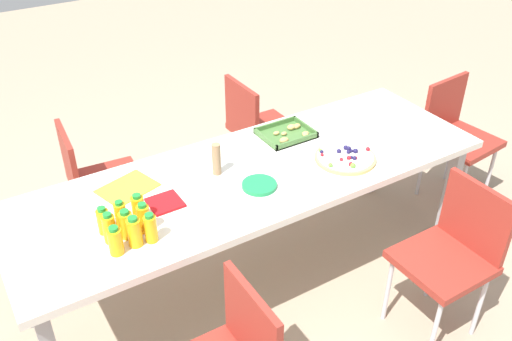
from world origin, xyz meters
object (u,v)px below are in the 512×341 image
at_px(juice_bottle_5, 144,218).
at_px(cardboard_tube, 216,159).
at_px(chair_far_right, 257,126).
at_px(paper_folder, 128,188).
at_px(chair_end, 455,130).
at_px(juice_bottle_1, 134,232).
at_px(juice_bottle_2, 151,228).
at_px(juice_bottle_6, 103,221).
at_px(chair_near_right, 453,249).
at_px(juice_bottle_0, 115,241).
at_px(fruit_pizza, 345,157).
at_px(juice_bottle_3, 109,228).
at_px(juice_bottle_7, 121,215).
at_px(napkin_stack, 165,203).
at_px(snack_tray, 288,133).
at_px(juice_bottle_8, 138,209).
at_px(plate_stack, 259,185).
at_px(chair_far_left, 95,179).
at_px(juice_bottle_4, 126,225).
at_px(party_table, 254,181).

relative_size(juice_bottle_5, cardboard_tube, 0.85).
bearing_deg(chair_far_right, paper_folder, -62.42).
bearing_deg(chair_end, juice_bottle_1, 0.84).
bearing_deg(juice_bottle_2, juice_bottle_6, 133.99).
distance_m(chair_near_right, juice_bottle_2, 1.46).
distance_m(juice_bottle_2, cardboard_tube, 0.57).
xyz_separation_m(juice_bottle_0, cardboard_tube, (0.64, 0.31, 0.02)).
distance_m(juice_bottle_6, fruit_pizza, 1.27).
relative_size(juice_bottle_3, juice_bottle_5, 1.01).
relative_size(juice_bottle_6, fruit_pizza, 0.41).
height_order(chair_near_right, juice_bottle_3, juice_bottle_3).
bearing_deg(juice_bottle_7, juice_bottle_0, -116.98).
distance_m(chair_far_right, juice_bottle_3, 1.63).
relative_size(chair_near_right, juice_bottle_2, 5.91).
bearing_deg(juice_bottle_6, napkin_stack, 10.08).
bearing_deg(juice_bottle_3, juice_bottle_6, 92.12).
bearing_deg(juice_bottle_3, snack_tray, 17.22).
xyz_separation_m(juice_bottle_0, juice_bottle_1, (0.09, 0.01, 0.00)).
bearing_deg(juice_bottle_8, plate_stack, -5.44).
distance_m(juice_bottle_6, juice_bottle_8, 0.16).
bearing_deg(snack_tray, chair_far_right, 75.42).
height_order(chair_far_left, juice_bottle_1, juice_bottle_1).
height_order(chair_near_right, chair_end, same).
xyz_separation_m(juice_bottle_4, paper_folder, (0.13, 0.34, -0.06)).
relative_size(chair_far_right, juice_bottle_6, 6.26).
distance_m(juice_bottle_5, juice_bottle_6, 0.17).
bearing_deg(plate_stack, juice_bottle_5, -178.05).
relative_size(juice_bottle_3, paper_folder, 0.56).
relative_size(party_table, plate_stack, 14.51).
height_order(juice_bottle_8, plate_stack, juice_bottle_8).
bearing_deg(snack_tray, juice_bottle_4, -161.38).
height_order(juice_bottle_3, juice_bottle_7, juice_bottle_3).
height_order(juice_bottle_7, snack_tray, juice_bottle_7).
distance_m(chair_end, juice_bottle_6, 2.42).
distance_m(juice_bottle_3, cardboard_tube, 0.67).
height_order(chair_far_left, juice_bottle_6, juice_bottle_6).
xyz_separation_m(juice_bottle_2, plate_stack, (0.60, 0.10, -0.06)).
bearing_deg(chair_end, fruit_pizza, 4.39).
height_order(party_table, chair_far_left, chair_far_left).
relative_size(juice_bottle_6, juice_bottle_7, 0.98).
bearing_deg(fruit_pizza, snack_tray, 106.79).
height_order(chair_far_right, chair_end, same).
distance_m(chair_far_right, juice_bottle_1, 1.62).
distance_m(chair_end, juice_bottle_1, 2.35).
bearing_deg(juice_bottle_2, juice_bottle_5, 89.67).
height_order(juice_bottle_6, cardboard_tube, cardboard_tube).
bearing_deg(party_table, napkin_stack, -177.95).
xyz_separation_m(juice_bottle_6, cardboard_tube, (0.63, 0.15, 0.02)).
xyz_separation_m(chair_far_right, juice_bottle_1, (-1.22, -1.01, 0.32)).
relative_size(party_table, chair_far_right, 3.00).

